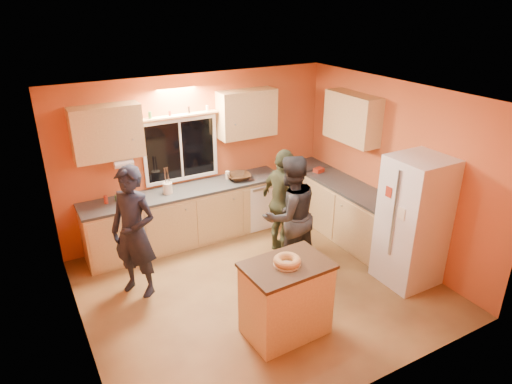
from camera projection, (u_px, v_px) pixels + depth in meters
ground at (260, 288)px, 6.22m from camera, size 4.50×4.50×0.00m
room_shell at (253, 166)px, 5.96m from camera, size 4.54×4.04×2.61m
back_counter at (209, 210)px, 7.41m from camera, size 4.23×0.62×0.90m
right_counter at (350, 213)px, 7.32m from camera, size 0.62×1.84×0.90m
refrigerator at (413, 221)px, 6.07m from camera, size 0.72×0.70×1.80m
island at (286, 298)px, 5.24m from camera, size 0.99×0.69×0.93m
bundt_pastry at (287, 261)px, 5.03m from camera, size 0.31×0.31×0.09m
person_left at (134, 232)px, 5.81m from camera, size 0.74×0.77×1.78m
person_center at (290, 215)px, 6.31m from camera, size 0.86×0.68×1.74m
person_right at (283, 203)px, 6.77m from camera, size 0.46×0.99×1.66m
mixing_bowl at (239, 177)px, 7.43m from camera, size 0.44×0.44×0.09m
utensil_crock at (168, 188)px, 6.89m from camera, size 0.14×0.14×0.17m
potted_plant at (386, 198)px, 6.41m from camera, size 0.32×0.30×0.29m
red_box at (319, 170)px, 7.73m from camera, size 0.18×0.15×0.07m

